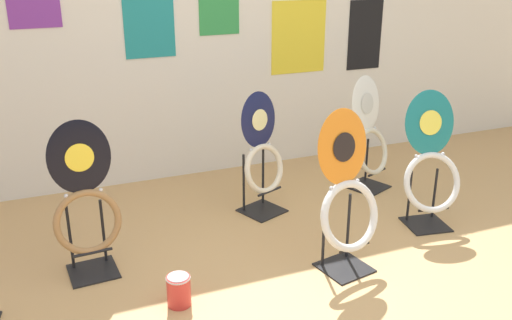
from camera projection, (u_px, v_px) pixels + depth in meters
The scene contains 7 objects.
wall_back at pixel (200, 18), 4.51m from camera, with size 8.00×0.07×2.60m.
toilet_seat_display_orange_sun at pixel (347, 200), 3.33m from camera, with size 0.45×0.33×0.99m.
toilet_seat_display_navy_moon at pixel (262, 157), 4.07m from camera, with size 0.39×0.36×0.90m.
toilet_seat_display_jazz_black at pixel (86, 205), 3.28m from camera, with size 0.40×0.30×0.95m.
toilet_seat_display_teal_sax at pixel (431, 167), 3.88m from camera, with size 0.44×0.35×0.94m.
toilet_seat_display_white_plain at pixel (369, 137), 4.49m from camera, with size 0.42×0.37×0.91m.
paint_can at pixel (179, 290), 3.10m from camera, with size 0.14×0.14×0.18m.
Camera 1 is at (-1.32, -2.11, 1.87)m, focal length 40.00 mm.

